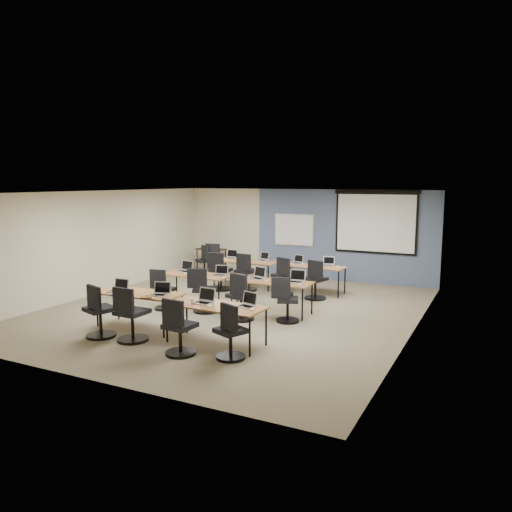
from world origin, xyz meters
The scene contains 58 objects.
floor centered at (0.00, 0.00, 0.00)m, with size 8.00×9.00×0.02m, color #6B6354.
ceiling centered at (0.00, 0.00, 2.70)m, with size 8.00×9.00×0.02m, color white.
wall_back centered at (0.00, 4.50, 1.35)m, with size 8.00×0.04×2.70m, color beige.
wall_front centered at (0.00, -4.50, 1.35)m, with size 8.00×0.04×2.70m, color beige.
wall_left centered at (-4.00, 0.00, 1.35)m, with size 0.04×9.00×2.70m, color beige.
wall_right centered at (4.00, 0.00, 1.35)m, with size 0.04×9.00×2.70m, color beige.
blue_accent_panel centered at (1.25, 4.47, 1.35)m, with size 5.50×0.04×2.70m, color #3D5977.
whiteboard centered at (-0.30, 4.43, 1.45)m, with size 1.28×0.03×0.98m.
projector_screen centered at (2.20, 4.41, 1.89)m, with size 2.40×0.10×1.82m.
training_table_front_left centered at (-1.01, -2.05, 0.68)m, with size 1.78×0.74×0.73m.
training_table_front_right centered at (0.89, -2.22, 0.69)m, with size 1.84×0.76×0.73m.
training_table_mid_left centered at (-1.07, 0.13, 0.68)m, with size 1.71×0.71×0.73m.
training_table_mid_right centered at (0.96, 0.19, 0.68)m, with size 1.69×0.71×0.73m.
training_table_back_left centered at (-0.94, 2.44, 0.69)m, with size 1.81×0.76×0.73m.
training_table_back_right centered at (1.04, 2.52, 0.68)m, with size 1.66×0.69×0.73m.
laptop_0 centered at (-1.45, -2.14, 0.79)m, with size 0.33×0.28×0.25m.
mouse_0 centered at (-1.21, -2.34, 0.74)m, with size 0.06×0.10×0.03m, color white.
task_chair_0 centered at (-1.28, -2.89, 0.43)m, with size 0.59×0.57×1.04m.
laptop_1 centered at (-0.49, -2.04, 0.79)m, with size 0.34×0.29×0.26m.
mouse_1 centered at (-0.42, -2.35, 0.74)m, with size 0.06×0.10×0.04m, color white.
task_chair_1 centered at (-0.59, -2.82, 0.44)m, with size 0.58×0.58×1.05m.
laptop_2 centered at (0.62, -2.17, 0.80)m, with size 0.35×0.30×0.27m.
mouse_2 centered at (0.86, -2.38, 0.74)m, with size 0.06×0.10×0.04m, color white.
task_chair_2 centered at (0.64, -3.03, 0.42)m, with size 0.53×0.53×1.01m.
laptop_3 centered at (1.45, -2.05, 0.79)m, with size 0.33×0.28×0.25m.
mouse_3 centered at (1.64, -2.24, 0.74)m, with size 0.06×0.10×0.04m, color white.
task_chair_3 centered at (1.53, -2.81, 0.41)m, with size 0.53×0.50×0.98m.
laptop_4 centered at (-1.52, 0.32, 0.80)m, with size 0.35×0.30×0.26m.
mouse_4 centered at (-1.32, 0.03, 0.74)m, with size 0.06×0.10×0.03m, color white.
task_chair_4 centered at (-1.47, -0.67, 0.39)m, with size 0.48×0.48×0.96m.
laptop_5 centered at (-0.49, 0.28, 0.79)m, with size 0.31×0.26×0.24m.
mouse_5 centered at (-0.26, 0.06, 0.74)m, with size 0.06×0.09×0.03m, color white.
task_chair_5 centered at (-0.50, -0.46, 0.42)m, with size 0.57×0.55×1.02m.
laptop_6 centered at (0.49, 0.34, 0.79)m, with size 0.35×0.30×0.26m.
mouse_6 centered at (0.79, 0.14, 0.74)m, with size 0.06×0.09×0.03m, color white.
task_chair_6 centered at (0.56, -0.66, 0.43)m, with size 0.56×0.56×1.03m.
laptop_7 centered at (1.42, 0.35, 0.80)m, with size 0.36×0.30×0.27m.
mouse_7 centered at (1.61, 0.10, 0.74)m, with size 0.06×0.10×0.04m, color white.
task_chair_7 centered at (1.48, -0.35, 0.40)m, with size 0.53×0.50×0.98m.
laptop_8 centered at (-1.55, 2.66, 0.79)m, with size 0.33×0.28×0.25m.
mouse_8 centered at (-1.26, 2.57, 0.74)m, with size 0.06×0.10×0.03m, color white.
task_chair_8 centered at (-1.35, 1.70, 0.44)m, with size 0.58×0.58×1.05m.
laptop_9 centered at (-0.53, 2.74, 0.79)m, with size 0.31×0.26×0.23m.
mouse_9 centered at (-0.35, 2.49, 0.74)m, with size 0.06×0.10×0.03m, color white.
task_chair_9 centered at (-0.68, 1.95, 0.43)m, with size 0.56×0.56×1.04m.
laptop_10 centered at (0.51, 2.71, 0.79)m, with size 0.30×0.25×0.23m.
mouse_10 centered at (0.70, 2.57, 0.74)m, with size 0.07×0.10×0.04m, color white.
task_chair_10 centered at (0.44, 1.91, 0.42)m, with size 0.56×0.53×1.01m.
laptop_11 centered at (1.36, 2.75, 0.79)m, with size 0.30×0.26×0.23m.
mouse_11 centered at (1.69, 2.56, 0.74)m, with size 0.06×0.10×0.03m, color white.
task_chair_11 centered at (1.34, 1.84, 0.42)m, with size 0.55×0.54×1.02m.
blue_mousepad centered at (-1.28, -2.39, 0.73)m, with size 0.22×0.18×0.01m, color #0B1089.
snack_bowl centered at (-0.51, -2.42, 0.76)m, with size 0.24×0.24×0.06m, color brown.
snack_plate centered at (0.56, -2.27, 0.74)m, with size 0.17×0.17×0.01m, color white.
coffee_cup centered at (0.47, -2.35, 0.78)m, with size 0.07×0.07×0.07m, color silver.
utility_table centered at (-3.06, 4.05, 0.66)m, with size 0.96×0.53×0.75m.
spare_chair_a centered at (-2.46, 3.38, 0.43)m, with size 0.57×0.57×1.04m.
spare_chair_b centered at (-2.82, 3.26, 0.40)m, with size 0.57×0.50×0.98m.
Camera 1 is at (5.46, -9.75, 2.96)m, focal length 35.00 mm.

